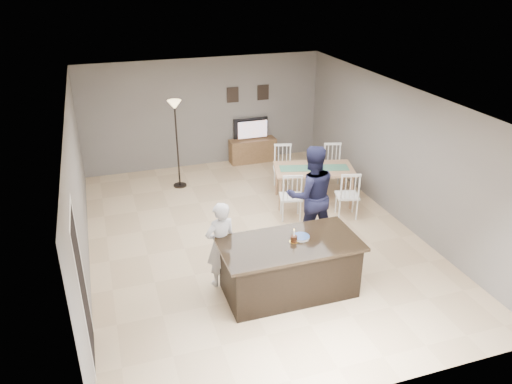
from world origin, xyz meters
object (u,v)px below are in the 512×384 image
object	(u,v)px
woman	(221,244)
dining_table	(314,174)
tv_console	(253,150)
plate_stack	(301,237)
man	(311,195)
birthday_cake	(294,239)
television	(252,129)
kitchen_island	(289,267)
floor_lamp	(176,121)

from	to	relation	value
woman	dining_table	distance (m)	3.53
tv_console	woman	world-z (taller)	woman
dining_table	plate_stack	bearing A→B (deg)	-103.00
man	birthday_cake	xyz separation A→B (m)	(-0.89, -1.34, 0.01)
man	dining_table	distance (m)	1.73
plate_stack	television	bearing A→B (deg)	79.92
tv_console	dining_table	world-z (taller)	dining_table
kitchen_island	plate_stack	size ratio (longest dim) A/B	8.10
kitchen_island	man	xyz separation A→B (m)	(0.95, 1.35, 0.49)
television	man	world-z (taller)	man
woman	floor_lamp	distance (m)	4.14
birthday_cake	dining_table	xyz separation A→B (m)	(1.64, 2.87, -0.30)
plate_stack	floor_lamp	size ratio (longest dim) A/B	0.13
kitchen_island	dining_table	world-z (taller)	dining_table
television	plate_stack	world-z (taller)	television
television	plate_stack	bearing A→B (deg)	79.92
man	tv_console	bearing A→B (deg)	-86.68
tv_console	plate_stack	distance (m)	5.63
man	floor_lamp	bearing A→B (deg)	-53.64
television	plate_stack	xyz separation A→B (m)	(-0.99, -5.58, 0.06)
tv_console	woman	distance (m)	5.48
plate_stack	floor_lamp	distance (m)	4.72
kitchen_island	woman	bearing A→B (deg)	149.93
plate_stack	birthday_cake	bearing A→B (deg)	-158.22
television	man	size ratio (longest dim) A/B	0.48
birthday_cake	dining_table	bearing A→B (deg)	60.26
tv_console	birthday_cake	bearing A→B (deg)	-101.54
woman	birthday_cake	xyz separation A→B (m)	(1.01, -0.54, 0.22)
floor_lamp	man	bearing A→B (deg)	-60.35
woman	dining_table	world-z (taller)	woman
tv_console	floor_lamp	xyz separation A→B (m)	(-2.10, -0.97, 1.28)
dining_table	tv_console	bearing A→B (deg)	115.64
man	plate_stack	bearing A→B (deg)	66.75
tv_console	television	xyz separation A→B (m)	(0.00, 0.07, 0.56)
tv_console	man	xyz separation A→B (m)	(-0.25, -4.22, 0.65)
television	floor_lamp	distance (m)	2.45
tv_console	floor_lamp	bearing A→B (deg)	-155.21
television	kitchen_island	bearing A→B (deg)	77.99
tv_console	floor_lamp	world-z (taller)	floor_lamp
television	man	distance (m)	4.30
woman	plate_stack	size ratio (longest dim) A/B	5.50
tv_console	birthday_cake	world-z (taller)	birthday_cake
television	woman	bearing A→B (deg)	67.10
woman	floor_lamp	xyz separation A→B (m)	(0.05, 4.05, 0.85)
tv_console	man	world-z (taller)	man
kitchen_island	man	distance (m)	1.72
tv_console	dining_table	size ratio (longest dim) A/B	0.54
kitchen_island	woman	world-z (taller)	woman
television	dining_table	bearing A→B (deg)	100.38
kitchen_island	man	world-z (taller)	man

